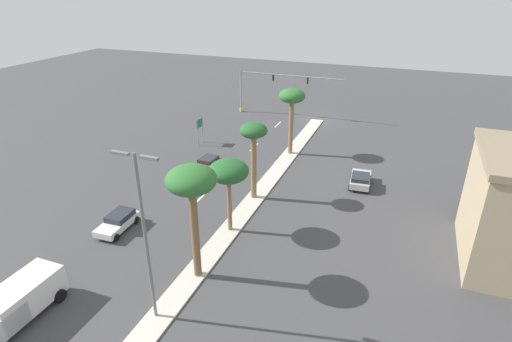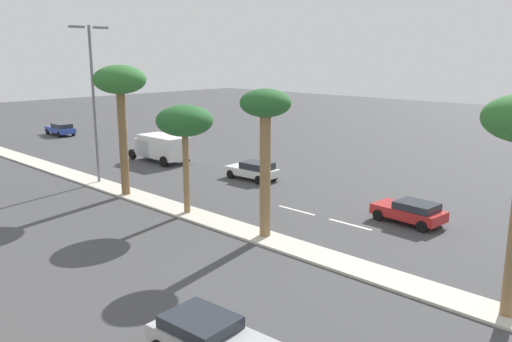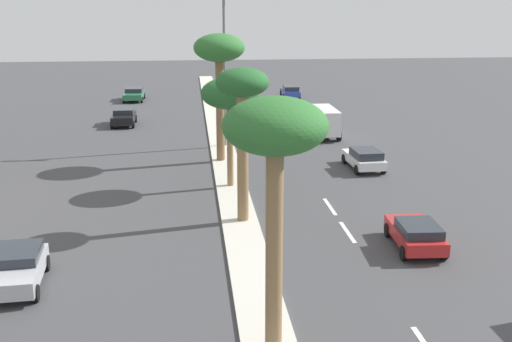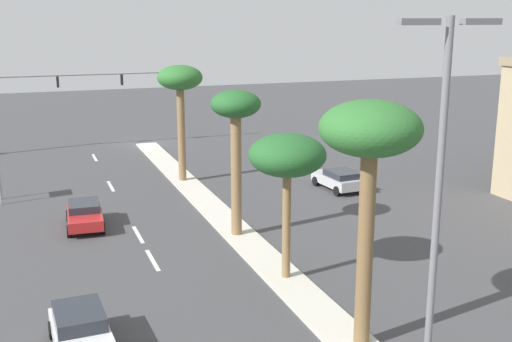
# 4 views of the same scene
# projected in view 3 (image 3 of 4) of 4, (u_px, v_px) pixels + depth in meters

# --- Properties ---
(ground_plane) EXTENTS (160.00, 160.00, 0.00)m
(ground_plane) POSITION_uv_depth(u_px,v_px,m) (229.00, 178.00, 38.84)
(ground_plane) COLOR #424244
(median_curb) EXTENTS (1.80, 87.45, 0.12)m
(median_curb) POSITION_uv_depth(u_px,v_px,m) (221.00, 143.00, 48.15)
(median_curb) COLOR beige
(median_curb) RESTS_ON ground
(lane_stripe_near) EXTENTS (0.20, 2.80, 0.01)m
(lane_stripe_near) POSITION_uv_depth(u_px,v_px,m) (347.00, 232.00, 29.70)
(lane_stripe_near) COLOR silver
(lane_stripe_near) RESTS_ON ground
(lane_stripe_outboard) EXTENTS (0.20, 2.80, 0.01)m
(lane_stripe_outboard) POSITION_uv_depth(u_px,v_px,m) (330.00, 207.00, 33.38)
(lane_stripe_outboard) COLOR silver
(lane_stripe_outboard) RESTS_ON ground
(palm_tree_trailing) EXTENTS (3.05, 3.05, 7.90)m
(palm_tree_trailing) POSITION_uv_depth(u_px,v_px,m) (275.00, 139.00, 17.84)
(palm_tree_trailing) COLOR olive
(palm_tree_trailing) RESTS_ON median_curb
(palm_tree_mid) EXTENTS (2.53, 2.53, 7.49)m
(palm_tree_mid) POSITION_uv_depth(u_px,v_px,m) (242.00, 96.00, 29.46)
(palm_tree_mid) COLOR olive
(palm_tree_mid) RESTS_ON median_curb
(palm_tree_inboard) EXTENTS (3.27, 3.27, 6.32)m
(palm_tree_inboard) POSITION_uv_depth(u_px,v_px,m) (230.00, 95.00, 35.47)
(palm_tree_inboard) COLOR olive
(palm_tree_inboard) RESTS_ON median_curb
(palm_tree_leading) EXTENTS (3.35, 3.35, 8.45)m
(palm_tree_leading) POSITION_uv_depth(u_px,v_px,m) (219.00, 53.00, 40.86)
(palm_tree_leading) COLOR brown
(palm_tree_leading) RESTS_ON median_curb
(street_lamp_outboard) EXTENTS (2.90, 0.24, 11.05)m
(street_lamp_outboard) POSITION_uv_depth(u_px,v_px,m) (224.00, 59.00, 45.42)
(street_lamp_outboard) COLOR slate
(street_lamp_outboard) RESTS_ON median_curb
(sedan_green_near) EXTENTS (2.18, 4.51, 1.36)m
(sedan_green_near) POSITION_uv_depth(u_px,v_px,m) (134.00, 94.00, 68.73)
(sedan_green_near) COLOR #287047
(sedan_green_near) RESTS_ON ground
(sedan_red_inboard) EXTENTS (2.12, 4.02, 1.29)m
(sedan_red_inboard) POSITION_uv_depth(u_px,v_px,m) (416.00, 234.00, 27.57)
(sedan_red_inboard) COLOR red
(sedan_red_inboard) RESTS_ON ground
(sedan_black_center) EXTENTS (2.02, 3.97, 1.41)m
(sedan_black_center) POSITION_uv_depth(u_px,v_px,m) (124.00, 117.00, 55.09)
(sedan_black_center) COLOR black
(sedan_black_center) RESTS_ON ground
(sedan_white_rear) EXTENTS (2.09, 4.17, 1.37)m
(sedan_white_rear) POSITION_uv_depth(u_px,v_px,m) (364.00, 158.00, 40.69)
(sedan_white_rear) COLOR silver
(sedan_white_rear) RESTS_ON ground
(sedan_silver_leading) EXTENTS (2.29, 4.07, 1.35)m
(sedan_silver_leading) POSITION_uv_depth(u_px,v_px,m) (16.00, 268.00, 23.95)
(sedan_silver_leading) COLOR #B2B2B7
(sedan_silver_leading) RESTS_ON ground
(sedan_blue_right) EXTENTS (2.02, 4.43, 1.40)m
(sedan_blue_right) POSITION_uv_depth(u_px,v_px,m) (290.00, 91.00, 70.61)
(sedan_blue_right) COLOR #2D47AD
(sedan_blue_right) RESTS_ON ground
(box_truck) EXTENTS (2.59, 5.99, 2.33)m
(box_truck) POSITION_uv_depth(u_px,v_px,m) (319.00, 120.00, 50.55)
(box_truck) COLOR silver
(box_truck) RESTS_ON ground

